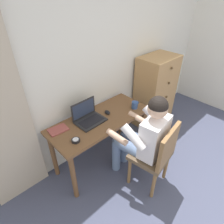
% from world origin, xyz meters
% --- Properties ---
extents(wall_back, '(4.80, 0.05, 2.50)m').
position_xyz_m(wall_back, '(0.00, 2.20, 1.25)').
color(wall_back, silver).
rests_on(wall_back, ground_plane).
extents(desk, '(1.29, 0.55, 0.72)m').
position_xyz_m(desk, '(-0.38, 1.85, 0.61)').
color(desk, brown).
rests_on(desk, ground_plane).
extents(dresser, '(0.62, 0.45, 1.19)m').
position_xyz_m(dresser, '(0.86, 1.93, 0.59)').
color(dresser, tan).
rests_on(dresser, ground_plane).
extents(chair, '(0.48, 0.46, 0.89)m').
position_xyz_m(chair, '(-0.18, 1.14, 0.50)').
color(chair, brown).
rests_on(chair, ground_plane).
extents(person_seated, '(0.59, 0.63, 1.21)m').
position_xyz_m(person_seated, '(-0.20, 1.32, 0.68)').
color(person_seated, '#6B84AD').
rests_on(person_seated, ground_plane).
extents(laptop, '(0.35, 0.26, 0.24)m').
position_xyz_m(laptop, '(-0.50, 1.93, 0.77)').
color(laptop, '#232326').
rests_on(laptop, desk).
extents(computer_mouse, '(0.08, 0.11, 0.03)m').
position_xyz_m(computer_mouse, '(-0.24, 1.88, 0.73)').
color(computer_mouse, black).
rests_on(computer_mouse, desk).
extents(desk_clock, '(0.09, 0.09, 0.03)m').
position_xyz_m(desk_clock, '(-0.83, 1.72, 0.73)').
color(desk_clock, black).
rests_on(desk_clock, desk).
extents(notebook_pad, '(0.22, 0.17, 0.01)m').
position_xyz_m(notebook_pad, '(-0.87, 2.01, 0.72)').
color(notebook_pad, '#994742').
rests_on(notebook_pad, desk).
extents(coffee_mug, '(0.12, 0.08, 0.09)m').
position_xyz_m(coffee_mug, '(0.10, 1.72, 0.76)').
color(coffee_mug, '#33518C').
rests_on(coffee_mug, desk).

